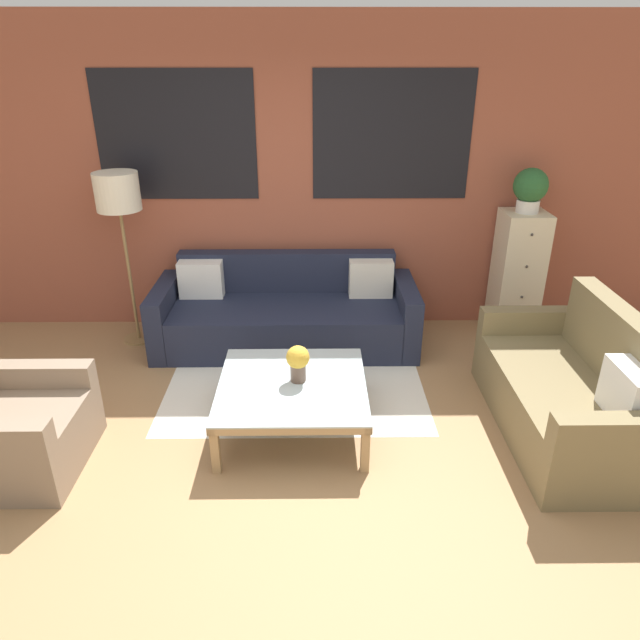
# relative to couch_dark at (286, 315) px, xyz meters

# --- Properties ---
(ground_plane) EXTENTS (16.00, 16.00, 0.00)m
(ground_plane) POSITION_rel_couch_dark_xyz_m (0.00, -1.95, -0.28)
(ground_plane) COLOR #9E754C
(wall_back_brick) EXTENTS (8.40, 0.09, 2.80)m
(wall_back_brick) POSITION_rel_couch_dark_xyz_m (0.00, 0.49, 1.13)
(wall_back_brick) COLOR brown
(wall_back_brick) RESTS_ON ground_plane
(rug) EXTENTS (2.07, 1.48, 0.00)m
(rug) POSITION_rel_couch_dark_xyz_m (0.10, -0.76, -0.27)
(rug) COLOR silver
(rug) RESTS_ON ground_plane
(couch_dark) EXTENTS (2.35, 0.88, 0.78)m
(couch_dark) POSITION_rel_couch_dark_xyz_m (0.00, 0.00, 0.00)
(couch_dark) COLOR #1E2338
(couch_dark) RESTS_ON ground_plane
(settee_vintage) EXTENTS (0.80, 1.63, 0.92)m
(settee_vintage) POSITION_rel_couch_dark_xyz_m (2.04, -1.43, 0.03)
(settee_vintage) COLOR olive
(settee_vintage) RESTS_ON ground_plane
(armchair_corner) EXTENTS (0.80, 0.83, 0.84)m
(armchair_corner) POSITION_rel_couch_dark_xyz_m (-1.69, -1.75, 0.00)
(armchair_corner) COLOR #84705B
(armchair_corner) RESTS_ON ground_plane
(coffee_table) EXTENTS (1.03, 1.03, 0.37)m
(coffee_table) POSITION_rel_couch_dark_xyz_m (0.10, -1.37, 0.05)
(coffee_table) COLOR silver
(coffee_table) RESTS_ON ground_plane
(floor_lamp) EXTENTS (0.38, 0.38, 1.56)m
(floor_lamp) POSITION_rel_couch_dark_xyz_m (-1.40, 0.06, 1.06)
(floor_lamp) COLOR olive
(floor_lamp) RESTS_ON ground_plane
(drawer_cabinet) EXTENTS (0.40, 0.42, 1.17)m
(drawer_cabinet) POSITION_rel_couch_dark_xyz_m (2.16, 0.21, 0.31)
(drawer_cabinet) COLOR beige
(drawer_cabinet) RESTS_ON ground_plane
(potted_plant) EXTENTS (0.30, 0.30, 0.39)m
(potted_plant) POSITION_rel_couch_dark_xyz_m (2.16, 0.21, 1.11)
(potted_plant) COLOR silver
(potted_plant) RESTS_ON drawer_cabinet
(flower_vase) EXTENTS (0.16, 0.16, 0.27)m
(flower_vase) POSITION_rel_couch_dark_xyz_m (0.14, -1.32, 0.25)
(flower_vase) COLOR brown
(flower_vase) RESTS_ON coffee_table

